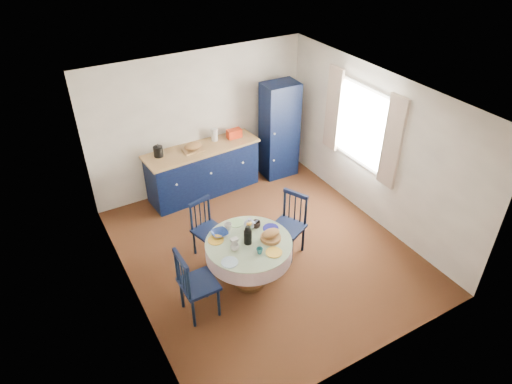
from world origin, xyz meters
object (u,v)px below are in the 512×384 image
pantry_cabinet (279,130)px  dining_table (249,249)px  chair_left (195,284)px  chair_far (207,228)px  mug_c (256,225)px  mug_d (228,227)px  mug_b (260,251)px  kitchen_counter (203,169)px  cobalt_bowl (220,233)px  chair_right (289,224)px  mug_a (235,247)px

pantry_cabinet → dining_table: (-1.92, -2.30, -0.32)m
chair_left → chair_far: 1.19m
mug_c → mug_d: size_ratio=1.16×
pantry_cabinet → mug_b: 3.20m
kitchen_counter → pantry_cabinet: bearing=-8.0°
dining_table → chair_far: 0.89m
chair_left → chair_far: chair_left is taller
mug_d → chair_far: bearing=105.6°
kitchen_counter → mug_d: (-0.52, -2.03, 0.29)m
dining_table → chair_left: (-0.87, -0.17, -0.07)m
mug_d → cobalt_bowl: bearing=-162.3°
pantry_cabinet → dining_table: size_ratio=1.55×
dining_table → chair_right: bearing=17.9°
pantry_cabinet → mug_b: (-1.91, -2.56, -0.16)m
mug_b → pantry_cabinet: bearing=53.3°
mug_b → mug_c: mug_c is taller
dining_table → cobalt_bowl: 0.45m
pantry_cabinet → mug_a: pantry_cabinet is taller
dining_table → kitchen_counter: bearing=80.8°
mug_b → mug_d: size_ratio=0.80×
chair_left → mug_b: bearing=-96.9°
mug_c → chair_right: bearing=4.2°
pantry_cabinet → mug_a: bearing=-131.1°
dining_table → mug_c: dining_table is taller
chair_left → pantry_cabinet: bearing=-49.4°
mug_c → mug_d: mug_d is taller
chair_left → dining_table: bearing=-79.7°
chair_left → mug_b: size_ratio=11.56×
chair_left → kitchen_counter: bearing=-27.0°
kitchen_counter → chair_right: 2.18m
chair_right → mug_b: size_ratio=11.17×
dining_table → mug_d: bearing=108.2°
chair_right → mug_a: (-1.07, -0.31, 0.25)m
mug_b → chair_left: bearing=174.0°
chair_left → mug_a: (0.63, 0.13, 0.23)m
pantry_cabinet → chair_left: 3.75m
pantry_cabinet → chair_right: pantry_cabinet is taller
mug_a → cobalt_bowl: bearing=95.8°
pantry_cabinet → mug_c: (-1.68, -2.07, -0.15)m
mug_a → mug_b: bearing=-41.6°
chair_far → mug_d: (0.13, -0.46, 0.30)m
dining_table → pantry_cabinet: bearing=50.1°
dining_table → chair_far: (-0.25, 0.84, -0.13)m
cobalt_bowl → dining_table: bearing=-49.9°
mug_c → cobalt_bowl: bearing=168.6°
mug_b → mug_c: size_ratio=0.69×
mug_b → mug_d: 0.66m
chair_left → mug_a: size_ratio=8.79×
mug_a → chair_left: bearing=-168.5°
chair_far → mug_d: size_ratio=8.20×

